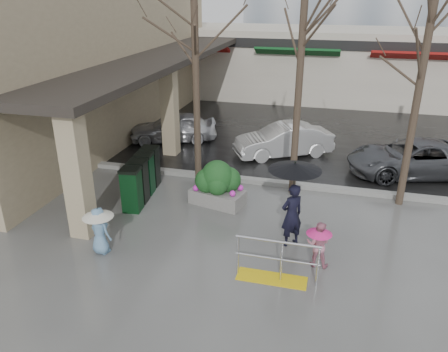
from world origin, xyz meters
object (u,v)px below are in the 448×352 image
at_px(car_a, 173,127).
at_px(car_c, 414,158).
at_px(planter, 218,184).
at_px(tree_mideast, 428,40).
at_px(child_pink, 318,241).
at_px(news_boxes, 142,177).
at_px(handrail, 275,265).
at_px(woman, 293,195).
at_px(tree_midwest, 303,23).
at_px(child_blue, 99,226).
at_px(tree_west, 195,26).
at_px(car_b, 283,140).

bearing_deg(car_a, car_c, 60.95).
bearing_deg(planter, tree_mideast, 14.96).
bearing_deg(child_pink, news_boxes, -19.18).
height_order(handrail, woman, woman).
bearing_deg(car_c, tree_mideast, -30.12).
distance_m(tree_mideast, child_pink, 6.21).
xyz_separation_m(woman, child_pink, (0.73, -0.77, -0.76)).
distance_m(handrail, car_a, 10.43).
bearing_deg(car_c, tree_midwest, -73.03).
distance_m(tree_midwest, child_blue, 7.79).
height_order(woman, child_blue, woman).
distance_m(tree_mideast, woman, 5.57).
bearing_deg(woman, tree_midwest, -125.01).
distance_m(woman, child_blue, 4.84).
relative_size(woman, car_a, 0.62).
bearing_deg(child_blue, tree_west, -83.62).
height_order(tree_west, car_b, tree_west).
distance_m(tree_west, tree_midwest, 3.20).
height_order(tree_west, tree_mideast, tree_west).
distance_m(tree_west, child_pink, 7.32).
bearing_deg(child_blue, woman, -142.46).
distance_m(tree_west, car_c, 8.80).
distance_m(planter, car_c, 7.25).
height_order(handrail, tree_midwest, tree_midwest).
height_order(child_pink, car_c, car_c).
height_order(tree_mideast, car_c, tree_mideast).
distance_m(handrail, car_c, 8.26).
bearing_deg(car_b, child_pink, -15.59).
bearing_deg(car_a, handrail, 12.59).
relative_size(car_a, car_b, 0.97).
height_order(tree_west, car_c, tree_west).
height_order(tree_midwest, woman, tree_midwest).
relative_size(tree_midwest, car_a, 1.89).
distance_m(tree_midwest, tree_mideast, 3.32).
bearing_deg(tree_west, child_blue, -101.79).
distance_m(woman, news_boxes, 5.18).
relative_size(tree_midwest, car_c, 1.54).
relative_size(news_boxes, car_a, 0.66).
xyz_separation_m(tree_mideast, child_pink, (-2.25, -3.97, -4.21)).
bearing_deg(tree_mideast, handrail, -123.19).
bearing_deg(car_c, car_a, -113.78).
bearing_deg(car_a, car_b, 62.48).
height_order(news_boxes, car_b, news_boxes).
bearing_deg(car_b, tree_midwest, -16.71).
bearing_deg(tree_mideast, tree_west, -180.00).
xyz_separation_m(child_blue, car_b, (3.45, 8.12, -0.11)).
distance_m(car_a, car_b, 4.87).
bearing_deg(news_boxes, handrail, -40.89).
relative_size(tree_midwest, news_boxes, 2.85).
xyz_separation_m(handrail, car_a, (-5.75, 8.70, 0.25)).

